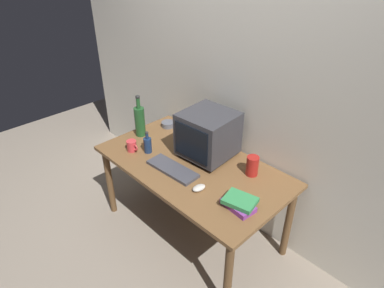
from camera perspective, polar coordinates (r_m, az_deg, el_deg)
ground_plane at (r=3.04m, az=0.00°, el=-14.36°), size 6.00×6.00×0.00m
back_wall at (r=2.63m, az=7.51°, el=10.57°), size 4.00×0.08×2.50m
desk at (r=2.63m, az=0.00°, el=-4.84°), size 1.50×0.82×0.70m
crt_monitor at (r=2.58m, az=2.69°, el=1.65°), size 0.41×0.41×0.37m
keyboard at (r=2.51m, az=-3.35°, el=-4.25°), size 0.43×0.17×0.02m
computer_mouse at (r=2.32m, az=1.18°, el=-7.47°), size 0.07×0.11×0.04m
bottle_tall at (r=2.92m, az=-8.88°, el=3.99°), size 0.09×0.09×0.38m
bottle_short at (r=2.71m, az=-7.55°, el=-0.08°), size 0.06×0.06×0.19m
book_stack at (r=2.20m, az=8.00°, el=-9.90°), size 0.23×0.19×0.07m
mug at (r=2.76m, az=-10.19°, el=-0.30°), size 0.12×0.08×0.09m
cd_spindle at (r=3.09m, az=-4.10°, el=3.38°), size 0.12×0.12×0.04m
metal_canister at (r=2.47m, az=10.22°, el=-3.67°), size 0.09×0.09×0.15m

